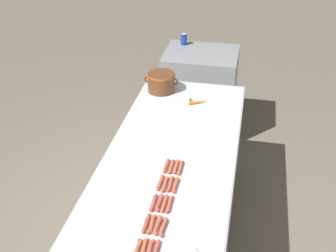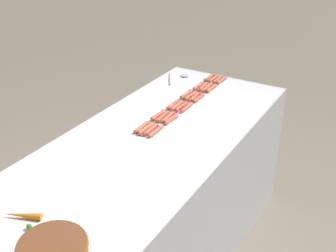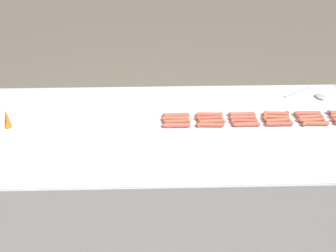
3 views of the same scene
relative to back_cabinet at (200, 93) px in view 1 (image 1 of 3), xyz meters
name	(u,v)px [view 1 (image 1 of 3)]	position (x,y,z in m)	size (l,w,h in m)	color
ground_plane	(170,249)	(0.04, -1.86, -0.47)	(20.00, 20.00, 0.00)	#756B5B
griddle_counter	(170,205)	(0.04, -1.86, -0.01)	(0.91, 2.38, 0.92)	#ADAFB5
back_cabinet	(200,93)	(0.00, 0.00, 0.00)	(0.77, 0.64, 0.94)	#939599
hot_dog_1	(137,249)	(0.04, -2.75, 0.46)	(0.03, 0.15, 0.03)	#B25B3F
hot_dog_2	(146,223)	(0.04, -2.55, 0.46)	(0.03, 0.15, 0.03)	#B54F42
hot_dog_3	(154,203)	(0.04, -2.38, 0.46)	(0.03, 0.15, 0.03)	#B75644
hot_dog_4	(161,182)	(0.04, -2.18, 0.46)	(0.03, 0.15, 0.03)	#B75342
hot_dog_5	(166,166)	(0.04, -2.00, 0.46)	(0.03, 0.15, 0.03)	#B35A46
hot_dog_7	(144,249)	(0.07, -2.74, 0.46)	(0.03, 0.15, 0.03)	#BD5E40
hot_dog_8	(152,224)	(0.07, -2.55, 0.46)	(0.03, 0.15, 0.03)	#B75C41
hot_dog_9	(159,203)	(0.07, -2.37, 0.46)	(0.03, 0.15, 0.03)	#B64F3F
hot_dog_10	(165,184)	(0.07, -2.20, 0.46)	(0.03, 0.15, 0.03)	#B45D41
hot_dog_11	(171,167)	(0.07, -2.01, 0.46)	(0.03, 0.15, 0.03)	#B95741
hot_dog_13	(149,250)	(0.10, -2.74, 0.46)	(0.03, 0.15, 0.03)	#BD5A46
hot_dog_14	(158,225)	(0.11, -2.55, 0.46)	(0.03, 0.15, 0.03)	#BC573F
hot_dog_15	(164,203)	(0.11, -2.37, 0.46)	(0.03, 0.15, 0.03)	#B75B42
hot_dog_16	(170,184)	(0.10, -2.19, 0.46)	(0.03, 0.15, 0.03)	#BC5040
hot_dog_17	(176,167)	(0.11, -2.00, 0.46)	(0.03, 0.15, 0.03)	#B85C45
hot_dog_19	(156,251)	(0.14, -2.74, 0.46)	(0.03, 0.15, 0.03)	#B95445
hot_dog_20	(163,227)	(0.14, -2.56, 0.46)	(0.03, 0.15, 0.03)	#B45740
hot_dog_21	(170,204)	(0.14, -2.37, 0.46)	(0.03, 0.15, 0.03)	#BD5647
hot_dog_22	(176,185)	(0.14, -2.19, 0.46)	(0.03, 0.15, 0.03)	#BE553D
hot_dog_23	(180,168)	(0.14, -2.01, 0.46)	(0.03, 0.15, 0.03)	#B35A3D
bean_pot	(161,81)	(-0.23, -0.91, 0.54)	(0.31, 0.25, 0.17)	brown
carrot	(198,102)	(0.12, -1.08, 0.47)	(0.17, 0.10, 0.03)	orange
soda_can	(184,39)	(-0.22, 0.19, 0.53)	(0.07, 0.07, 0.12)	#1938B2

